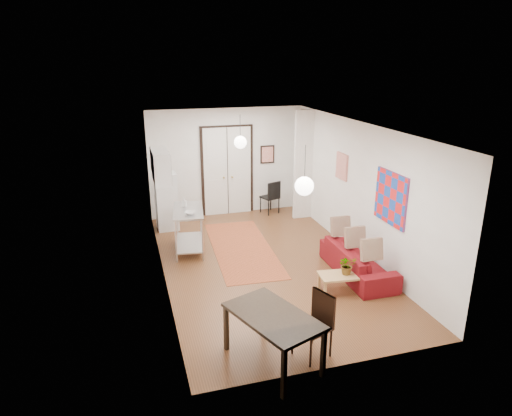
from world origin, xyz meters
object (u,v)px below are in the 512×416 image
object	(u,v)px
fridge	(166,201)
dining_chair_near	(310,318)
kitchen_counter	(189,224)
dining_chair_far	(310,318)
dining_table	(273,320)
sofa	(358,261)
black_side_chair	(269,193)
coffee_table	(342,277)

from	to	relation	value
fridge	dining_chair_near	bearing A→B (deg)	-78.10
kitchen_counter	dining_chair_near	world-z (taller)	kitchen_counter
dining_chair_far	dining_table	bearing A→B (deg)	-101.87
dining_table	dining_chair_far	xyz separation A→B (m)	(0.60, 0.10, -0.13)
dining_table	dining_chair_far	size ratio (longest dim) A/B	1.66
sofa	kitchen_counter	size ratio (longest dim) A/B	1.50
black_side_chair	dining_chair_far	bearing A→B (deg)	57.10
coffee_table	dining_chair_far	world-z (taller)	dining_chair_far
sofa	dining_table	size ratio (longest dim) A/B	1.26
fridge	dining_chair_near	distance (m)	5.94
kitchen_counter	dining_chair_near	bearing A→B (deg)	-66.85
dining_chair_near	fridge	bearing A→B (deg)	173.30
sofa	dining_table	distance (m)	3.34
fridge	dining_chair_far	distance (m)	5.94
coffee_table	dining_chair_near	distance (m)	1.97
coffee_table	fridge	distance (m)	5.08
black_side_chair	kitchen_counter	bearing A→B (deg)	19.03
dining_chair_near	black_side_chair	xyz separation A→B (m)	(1.40, 6.29, -0.01)
fridge	dining_table	size ratio (longest dim) A/B	0.91
fridge	kitchen_counter	bearing A→B (deg)	-80.35
sofa	black_side_chair	distance (m)	4.26
coffee_table	kitchen_counter	bearing A→B (deg)	131.53
dining_chair_near	dining_chair_far	bearing A→B (deg)	0.00
sofa	coffee_table	xyz separation A→B (m)	(-0.65, -0.58, 0.02)
coffee_table	dining_chair_near	world-z (taller)	dining_chair_near
sofa	fridge	distance (m)	5.02
sofa	dining_chair_near	world-z (taller)	dining_chair_near
fridge	black_side_chair	size ratio (longest dim) A/B	1.57
black_side_chair	dining_chair_near	bearing A→B (deg)	57.10
coffee_table	kitchen_counter	xyz separation A→B (m)	(-2.41, 2.72, 0.32)
fridge	dining_chair_near	world-z (taller)	fridge
fridge	dining_chair_far	world-z (taller)	fridge
fridge	dining_chair_far	xyz separation A→B (m)	(1.47, -5.75, -0.17)
dining_chair_far	black_side_chair	size ratio (longest dim) A/B	1.03
dining_chair_near	sofa	bearing A→B (deg)	116.22
coffee_table	black_side_chair	distance (m)	4.81
fridge	dining_table	distance (m)	5.91
coffee_table	dining_table	xyz separation A→B (m)	(-1.87, -1.59, 0.37)
kitchen_counter	black_side_chair	xyz separation A→B (m)	(2.54, 2.09, -0.10)
black_side_chair	fridge	bearing A→B (deg)	-9.67
kitchen_counter	dining_chair_near	distance (m)	4.36
dining_chair_near	dining_chair_far	size ratio (longest dim) A/B	1.00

